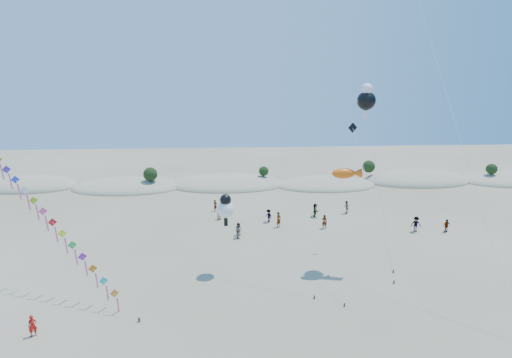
% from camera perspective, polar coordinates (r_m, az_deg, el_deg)
% --- Properties ---
extents(dune_ridge, '(145.30, 11.49, 5.57)m').
position_cam_1_polar(dune_ridge, '(70.11, -2.98, -0.74)').
color(dune_ridge, tan).
rests_on(dune_ridge, ground).
extents(kite_train, '(24.27, 16.35, 20.02)m').
position_cam_1_polar(kite_train, '(43.21, -30.65, 1.46)').
color(kite_train, '#3F2D1E').
rests_on(kite_train, ground).
extents(fish_kite, '(2.99, 7.49, 9.75)m').
position_cam_1_polar(fish_kite, '(39.59, 12.00, 0.71)').
color(fish_kite, '#3F2D1E').
rests_on(fish_kite, ground).
extents(cartoon_kite_low, '(8.07, 6.46, 7.51)m').
position_cam_1_polar(cartoon_kite_low, '(38.99, -4.06, -3.82)').
color(cartoon_kite_low, '#3F2D1E').
rests_on(cartoon_kite_low, ground).
extents(cartoon_kite_high, '(2.79, 6.43, 17.21)m').
position_cam_1_polar(cartoon_kite_high, '(41.11, 14.52, 10.33)').
color(cartoon_kite_high, '#3F2D1E').
rests_on(cartoon_kite_high, ground).
extents(parafoil_kite, '(4.11, 16.17, 25.23)m').
position_cam_1_polar(parafoil_kite, '(43.57, 20.93, 21.01)').
color(parafoil_kite, '#3F2D1E').
rests_on(parafoil_kite, ground).
extents(dark_kite, '(3.05, 7.44, 13.19)m').
position_cam_1_polar(dark_kite, '(43.95, 14.00, 2.19)').
color(dark_kite, '#3F2D1E').
rests_on(dark_kite, ground).
extents(flyer_foreground, '(0.70, 0.63, 1.61)m').
position_cam_1_polar(flyer_foreground, '(35.70, -27.63, -16.96)').
color(flyer_foreground, red).
rests_on(flyer_foreground, ground).
extents(beachgoers, '(27.91, 10.34, 1.89)m').
position_cam_1_polar(beachgoers, '(52.67, 7.39, -5.18)').
color(beachgoers, slate).
rests_on(beachgoers, ground).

